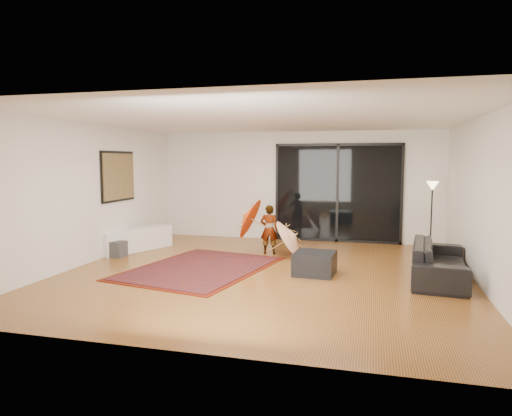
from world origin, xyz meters
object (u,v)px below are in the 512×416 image
(media_console, at_px, (135,239))
(child, at_px, (269,229))
(sofa, at_px, (439,261))
(ottoman, at_px, (315,263))

(media_console, xyz_separation_m, child, (2.96, 0.39, 0.28))
(media_console, relative_size, child, 1.67)
(sofa, bearing_deg, child, 73.35)
(sofa, relative_size, ottoman, 3.12)
(sofa, distance_m, child, 3.52)
(ottoman, bearing_deg, media_console, 164.45)
(media_console, distance_m, child, 3.00)
(child, bearing_deg, sofa, 148.81)
(ottoman, distance_m, child, 1.96)
(ottoman, relative_size, child, 0.65)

